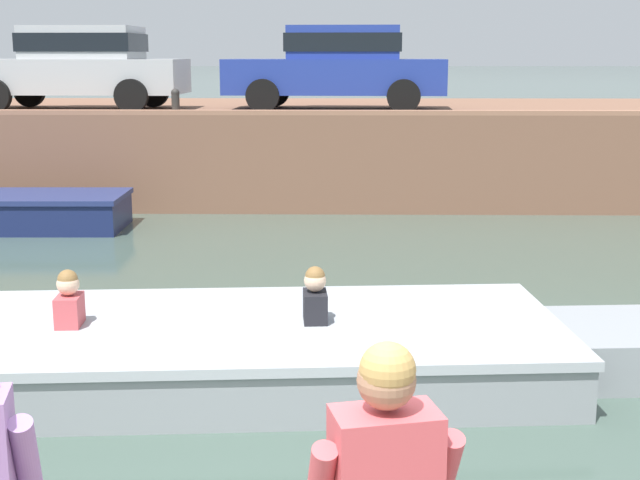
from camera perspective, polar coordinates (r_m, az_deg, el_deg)
ground_plane at (r=9.81m, az=-0.98°, el=-4.57°), size 400.00×400.00×0.00m
far_quay_wall at (r=18.51m, az=0.02°, el=5.93°), size 60.00×6.00×1.73m
far_wall_coping at (r=15.57m, az=-0.19°, el=8.16°), size 60.00×0.24×0.08m
motorboat_passing at (r=7.78m, az=-4.80°, el=-7.05°), size 7.36×2.77×1.00m
car_left_inner_silver at (r=17.64m, az=-15.16°, el=10.81°), size 4.07×2.00×1.54m
car_centre_blue at (r=16.96m, az=1.20°, el=11.19°), size 4.13×2.15×1.54m
mooring_bollard_mid at (r=15.94m, az=-9.23°, el=8.81°), size 0.15×0.15×0.45m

